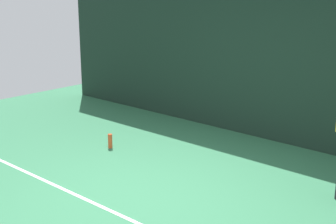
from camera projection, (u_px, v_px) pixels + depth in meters
ground_plane at (147, 195)px, 6.06m from camera, size 12.00×12.00×0.00m
back_fence at (275, 59)px, 7.85m from camera, size 10.00×0.10×2.75m
court_line at (111, 211)px, 5.63m from camera, size 9.00×0.05×0.00m
water_bottle at (110, 141)px, 7.75m from camera, size 0.07×0.07×0.23m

